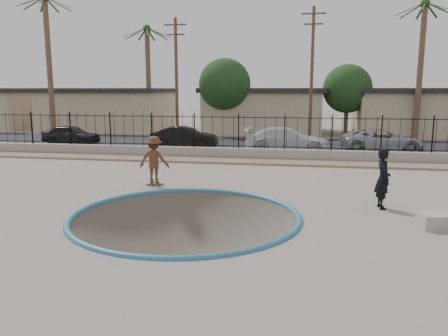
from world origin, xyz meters
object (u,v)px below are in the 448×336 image
at_px(skater, 154,162).
at_px(car_d, 383,140).
at_px(skateboard, 155,184).
at_px(car_c, 287,139).
at_px(concrete_ledge, 448,220).
at_px(videographer, 383,179).
at_px(car_b, 185,137).
at_px(car_a, 71,135).

relative_size(skater, car_d, 0.38).
xyz_separation_m(skateboard, car_c, (4.92, 10.40, 0.74)).
xyz_separation_m(skateboard, concrete_ledge, (9.85, -3.75, 0.15)).
relative_size(videographer, car_b, 0.46).
bearing_deg(skateboard, car_c, 50.03).
xyz_separation_m(car_b, car_c, (6.61, -0.47, 0.05)).
bearing_deg(videographer, skateboard, 69.73).
bearing_deg(car_d, videographer, 165.68).
height_order(skater, skateboard, skater).
bearing_deg(skateboard, car_d, 32.59).
distance_m(skateboard, videographer, 8.65).
height_order(skateboard, car_d, car_d).
xyz_separation_m(car_a, car_b, (8.29, -0.62, 0.03)).
bearing_deg(concrete_ledge, skateboard, 159.18).
xyz_separation_m(skater, skateboard, (0.00, 0.00, -0.89)).
relative_size(skateboard, car_b, 0.17).
bearing_deg(videographer, car_b, 31.11).
xyz_separation_m(videographer, car_d, (2.33, 13.55, -0.26)).
relative_size(skater, videographer, 0.97).
bearing_deg(car_d, skater, 132.68).
bearing_deg(car_d, concrete_ledge, 172.27).
relative_size(skater, car_a, 0.48).
xyz_separation_m(skater, car_d, (10.69, 11.57, -0.23)).
distance_m(skater, car_d, 15.75).
height_order(car_c, car_d, car_c).
bearing_deg(car_a, car_d, -87.84).
bearing_deg(car_a, skateboard, -137.08).
relative_size(concrete_ledge, car_b, 0.38).
xyz_separation_m(skater, car_b, (-1.69, 10.87, -0.21)).
bearing_deg(car_d, car_c, 96.86).
height_order(car_a, car_c, car_c).
relative_size(skateboard, car_d, 0.15).
height_order(skater, car_c, skater).
distance_m(concrete_ledge, car_a, 25.01).
bearing_deg(concrete_ledge, car_d, 86.85).
distance_m(car_c, car_d, 5.89).
distance_m(skater, skateboard, 0.89).
bearing_deg(skater, car_a, -48.92).
height_order(car_b, car_c, car_c).
bearing_deg(skater, videographer, 166.77).
height_order(skateboard, concrete_ledge, concrete_ledge).
bearing_deg(car_a, car_b, -92.32).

